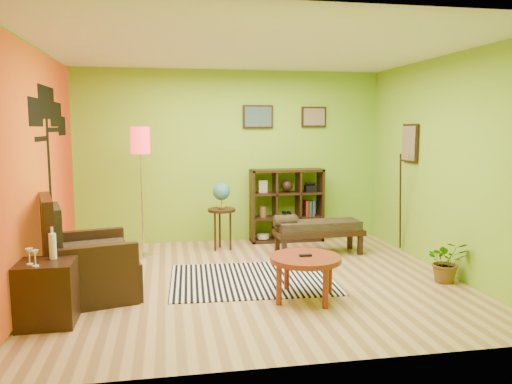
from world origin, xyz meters
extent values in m
plane|color=tan|center=(0.00, 0.00, 0.00)|extent=(5.00, 5.00, 0.00)
cube|color=#82BC27|center=(0.00, 2.25, 1.40)|extent=(5.00, 0.04, 2.80)
cube|color=#82BC27|center=(0.00, -2.25, 1.40)|extent=(5.00, 0.04, 2.80)
cube|color=#82BC27|center=(-2.50, 0.00, 1.40)|extent=(0.04, 4.50, 2.80)
cube|color=#82BC27|center=(2.50, 0.00, 1.40)|extent=(0.04, 4.50, 2.80)
cube|color=white|center=(0.00, 0.00, 2.80)|extent=(5.00, 4.50, 0.04)
cube|color=#D8550E|center=(-2.48, 0.00, 1.40)|extent=(0.01, 4.45, 2.75)
cube|color=black|center=(-2.46, 0.55, 1.05)|extent=(0.01, 0.14, 2.10)
cube|color=black|center=(-2.46, 0.05, 2.05)|extent=(0.01, 0.65, 0.32)
cube|color=black|center=(-2.46, 0.60, 2.18)|extent=(0.01, 0.85, 0.40)
cube|color=black|center=(-2.46, 1.10, 2.05)|extent=(0.01, 0.70, 0.32)
cube|color=black|center=(-2.46, 1.45, 1.90)|extent=(0.01, 0.50, 0.26)
cube|color=black|center=(0.45, 2.22, 2.05)|extent=(0.50, 0.03, 0.38)
cube|color=#44665C|center=(0.45, 2.19, 2.05)|extent=(0.44, 0.01, 0.32)
cube|color=black|center=(1.40, 2.22, 2.05)|extent=(0.42, 0.03, 0.34)
cube|color=#907D5F|center=(1.40, 2.19, 2.05)|extent=(0.36, 0.01, 0.28)
cube|color=black|center=(2.47, 0.90, 1.65)|extent=(0.03, 0.44, 0.56)
cube|color=#907D5F|center=(2.44, 0.90, 1.65)|extent=(0.01, 0.38, 0.50)
cylinder|color=black|center=(2.35, 0.90, 0.78)|extent=(0.23, 0.34, 1.46)
cone|color=silver|center=(2.35, 0.75, 1.52)|extent=(0.08, 0.09, 0.16)
cube|color=white|center=(-0.03, 0.03, 0.01)|extent=(2.07, 1.59, 0.01)
cylinder|color=maroon|center=(0.43, -0.76, 0.45)|extent=(0.79, 0.79, 0.06)
cylinder|color=maroon|center=(0.75, -0.63, 0.21)|extent=(0.06, 0.06, 0.43)
cylinder|color=maroon|center=(0.30, -0.43, 0.21)|extent=(0.06, 0.06, 0.43)
cylinder|color=maroon|center=(0.56, -1.08, 0.21)|extent=(0.06, 0.06, 0.43)
cylinder|color=maroon|center=(0.10, -0.89, 0.21)|extent=(0.06, 0.06, 0.43)
cube|color=black|center=(0.43, -0.76, 0.49)|extent=(0.13, 0.06, 0.02)
cube|color=black|center=(-1.88, -0.26, 0.21)|extent=(1.13, 1.11, 0.42)
cube|color=black|center=(-2.31, -0.37, 0.58)|extent=(0.33, 0.90, 1.16)
cube|color=black|center=(-1.78, -0.67, 0.34)|extent=(0.84, 0.32, 0.67)
cube|color=black|center=(-1.99, 0.16, 0.34)|extent=(0.84, 0.32, 0.67)
cube|color=#EDC977|center=(-1.85, -0.25, 0.49)|extent=(0.89, 0.88, 0.15)
cube|color=#EDC977|center=(-2.23, -0.35, 0.79)|extent=(0.26, 0.68, 0.53)
cube|color=black|center=(-2.20, -1.00, 0.31)|extent=(0.52, 0.47, 0.62)
cylinder|color=white|center=(-2.15, -0.90, 0.74)|extent=(0.07, 0.07, 0.25)
cylinder|color=white|center=(-2.15, -0.90, 0.90)|extent=(0.02, 0.02, 0.07)
cylinder|color=white|center=(-2.32, -1.08, 0.62)|extent=(0.06, 0.06, 0.01)
cylinder|color=white|center=(-2.32, -1.08, 0.67)|extent=(0.01, 0.01, 0.09)
cone|color=white|center=(-2.32, -1.08, 0.74)|extent=(0.07, 0.07, 0.06)
cylinder|color=white|center=(-2.25, -1.16, 0.62)|extent=(0.06, 0.06, 0.01)
cylinder|color=white|center=(-2.25, -1.16, 0.67)|extent=(0.01, 0.01, 0.09)
cone|color=white|center=(-2.25, -1.16, 0.74)|extent=(0.07, 0.07, 0.06)
cylinder|color=silver|center=(-1.40, 1.39, 0.02)|extent=(0.28, 0.28, 0.03)
cylinder|color=silver|center=(-1.40, 1.39, 0.88)|extent=(0.03, 0.03, 1.75)
cylinder|color=red|center=(-1.40, 1.39, 1.70)|extent=(0.27, 0.27, 0.38)
cylinder|color=black|center=(-0.23, 1.63, 0.62)|extent=(0.43, 0.43, 0.04)
cylinder|color=black|center=(-0.10, 1.57, 0.30)|extent=(0.03, 0.03, 0.60)
cylinder|color=black|center=(-0.24, 1.77, 0.30)|extent=(0.03, 0.03, 0.60)
cylinder|color=black|center=(-0.34, 1.55, 0.30)|extent=(0.03, 0.03, 0.60)
cylinder|color=gold|center=(-0.23, 1.63, 0.66)|extent=(0.11, 0.11, 0.02)
cylinder|color=gold|center=(-0.23, 1.63, 0.73)|extent=(0.02, 0.02, 0.11)
sphere|color=#1F65A1|center=(-0.23, 1.63, 0.91)|extent=(0.27, 0.27, 0.27)
cube|color=black|center=(0.32, 2.03, 0.60)|extent=(0.04, 0.35, 1.20)
cube|color=black|center=(1.48, 2.03, 0.60)|extent=(0.04, 0.35, 1.20)
cube|color=black|center=(0.90, 2.03, 0.02)|extent=(1.20, 0.35, 0.04)
cube|color=black|center=(0.90, 2.03, 1.18)|extent=(1.20, 0.35, 0.04)
cube|color=black|center=(0.70, 2.03, 0.60)|extent=(0.03, 0.33, 1.12)
cube|color=black|center=(1.10, 2.03, 0.60)|extent=(0.03, 0.33, 1.12)
cube|color=black|center=(0.90, 2.03, 0.40)|extent=(1.12, 0.33, 0.03)
cube|color=black|center=(0.90, 2.03, 0.80)|extent=(1.12, 0.33, 0.03)
cylinder|color=#BAAF87|center=(0.50, 2.03, 0.09)|extent=(0.20, 0.20, 0.07)
sphere|color=black|center=(0.90, 2.03, 0.93)|extent=(0.20, 0.20, 0.20)
cube|color=black|center=(1.30, 2.03, 0.87)|extent=(0.18, 0.15, 0.10)
cylinder|color=black|center=(0.86, 2.03, 0.47)|extent=(0.06, 0.12, 0.06)
cylinder|color=black|center=(0.94, 2.03, 0.47)|extent=(0.06, 0.12, 0.06)
ellipsoid|color=#384C26|center=(1.30, 2.03, 0.10)|extent=(0.18, 0.18, 0.09)
cylinder|color=brown|center=(0.50, 2.03, 0.50)|extent=(0.12, 0.12, 0.18)
cube|color=#BAAF87|center=(0.50, 2.03, 0.92)|extent=(0.14, 0.03, 0.20)
cube|color=maroon|center=(1.23, 2.03, 0.54)|extent=(0.04, 0.18, 0.26)
cube|color=#1E4C1E|center=(1.28, 2.03, 0.54)|extent=(0.04, 0.18, 0.26)
cube|color=navy|center=(1.34, 2.03, 0.54)|extent=(0.04, 0.18, 0.26)
cube|color=black|center=(1.16, 1.10, 0.33)|extent=(1.34, 0.53, 0.08)
cube|color=#EDC977|center=(1.16, 1.10, 0.43)|extent=(1.24, 0.47, 0.13)
cylinder|color=#EDC977|center=(0.64, 1.08, 0.53)|extent=(0.34, 0.18, 0.17)
cube|color=black|center=(1.74, 1.31, 0.15)|extent=(0.07, 0.07, 0.29)
cube|color=black|center=(0.57, 1.26, 0.15)|extent=(0.07, 0.07, 0.29)
cube|color=black|center=(1.76, 0.94, 0.15)|extent=(0.07, 0.07, 0.29)
cube|color=black|center=(0.59, 0.89, 0.15)|extent=(0.07, 0.07, 0.29)
imported|color=#26661E|center=(2.30, -0.48, 0.20)|extent=(0.61, 0.64, 0.41)
camera|label=1|loc=(-1.05, -5.89, 1.89)|focal=35.00mm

